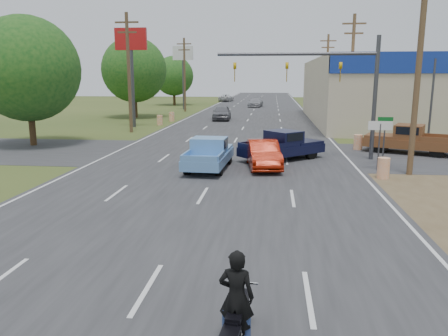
# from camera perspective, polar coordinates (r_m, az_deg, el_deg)

# --- Properties ---
(ground) EXTENTS (200.00, 200.00, 0.00)m
(ground) POSITION_cam_1_polar(r_m,az_deg,el_deg) (10.38, -10.02, -15.35)
(ground) COLOR #35471C
(ground) RESTS_ON ground
(main_road) EXTENTS (15.00, 180.00, 0.02)m
(main_road) POSITION_cam_1_polar(r_m,az_deg,el_deg) (49.15, 3.12, 6.25)
(main_road) COLOR #2D2D30
(main_road) RESTS_ON ground
(cross_road) EXTENTS (120.00, 10.00, 0.02)m
(cross_road) POSITION_cam_1_polar(r_m,az_deg,el_deg) (27.39, 0.50, 1.89)
(cross_road) COLOR #2D2D30
(cross_road) RESTS_ON ground
(utility_pole_1) EXTENTS (2.00, 0.28, 10.00)m
(utility_pole_1) POSITION_cam_1_polar(r_m,az_deg,el_deg) (22.88, 24.11, 12.30)
(utility_pole_1) COLOR #4C3823
(utility_pole_1) RESTS_ON ground
(utility_pole_2) EXTENTS (2.00, 0.28, 10.00)m
(utility_pole_2) POSITION_cam_1_polar(r_m,az_deg,el_deg) (40.42, 16.33, 12.16)
(utility_pole_2) COLOR #4C3823
(utility_pole_2) RESTS_ON ground
(utility_pole_3) EXTENTS (2.00, 0.28, 10.00)m
(utility_pole_3) POSITION_cam_1_polar(r_m,az_deg,el_deg) (58.24, 13.28, 12.05)
(utility_pole_3) COLOR #4C3823
(utility_pole_3) RESTS_ON ground
(utility_pole_5) EXTENTS (2.00, 0.28, 10.00)m
(utility_pole_5) POSITION_cam_1_polar(r_m,az_deg,el_deg) (38.83, -12.34, 12.40)
(utility_pole_5) COLOR #4C3823
(utility_pole_5) RESTS_ON ground
(utility_pole_6) EXTENTS (2.00, 0.28, 10.00)m
(utility_pole_6) POSITION_cam_1_polar(r_m,az_deg,el_deg) (62.07, -5.17, 12.27)
(utility_pole_6) COLOR #4C3823
(utility_pole_6) RESTS_ON ground
(tree_0) EXTENTS (7.14, 7.14, 8.84)m
(tree_0) POSITION_cam_1_polar(r_m,az_deg,el_deg) (33.35, -24.34, 11.70)
(tree_0) COLOR #422D19
(tree_0) RESTS_ON ground
(tree_1) EXTENTS (7.56, 7.56, 9.36)m
(tree_1) POSITION_cam_1_polar(r_m,az_deg,el_deg) (53.38, -11.67, 12.45)
(tree_1) COLOR #422D19
(tree_1) RESTS_ON ground
(tree_2) EXTENTS (6.72, 6.72, 8.32)m
(tree_2) POSITION_cam_1_polar(r_m,az_deg,el_deg) (76.74, -6.57, 11.86)
(tree_2) COLOR #422D19
(tree_2) RESTS_ON ground
(tree_5) EXTENTS (7.98, 7.98, 9.88)m
(tree_5) POSITION_cam_1_polar(r_m,az_deg,el_deg) (107.37, 21.48, 11.58)
(tree_5) COLOR #422D19
(tree_5) RESTS_ON ground
(tree_6) EXTENTS (8.82, 8.82, 10.92)m
(tree_6) POSITION_cam_1_polar(r_m,az_deg,el_deg) (108.90, -11.45, 12.47)
(tree_6) COLOR #422D19
(tree_6) RESTS_ON ground
(barrel_0) EXTENTS (0.56, 0.56, 1.00)m
(barrel_0) POSITION_cam_1_polar(r_m,az_deg,el_deg) (21.91, 20.10, -0.03)
(barrel_0) COLOR orange
(barrel_0) RESTS_ON ground
(barrel_1) EXTENTS (0.56, 0.56, 1.00)m
(barrel_1) POSITION_cam_1_polar(r_m,az_deg,el_deg) (30.18, 17.10, 3.23)
(barrel_1) COLOR orange
(barrel_1) RESTS_ON ground
(barrel_2) EXTENTS (0.56, 0.56, 1.00)m
(barrel_2) POSITION_cam_1_polar(r_m,az_deg,el_deg) (44.49, -8.39, 6.21)
(barrel_2) COLOR orange
(barrel_2) RESTS_ON ground
(barrel_3) EXTENTS (0.56, 0.56, 1.00)m
(barrel_3) POSITION_cam_1_polar(r_m,az_deg,el_deg) (48.29, -6.84, 6.67)
(barrel_3) COLOR orange
(barrel_3) RESTS_ON ground
(pole_sign_left_near) EXTENTS (3.00, 0.35, 9.20)m
(pole_sign_left_near) POSITION_cam_1_polar(r_m,az_deg,el_deg) (43.01, -12.02, 14.79)
(pole_sign_left_near) COLOR #3F3F44
(pole_sign_left_near) RESTS_ON ground
(pole_sign_left_far) EXTENTS (3.00, 0.35, 9.20)m
(pole_sign_left_far) POSITION_cam_1_polar(r_m,az_deg,el_deg) (66.23, -5.37, 13.83)
(pole_sign_left_far) COLOR #3F3F44
(pole_sign_left_far) RESTS_ON ground
(lane_sign) EXTENTS (1.20, 0.08, 2.52)m
(lane_sign) POSITION_cam_1_polar(r_m,az_deg,el_deg) (23.66, 19.69, 4.27)
(lane_sign) COLOR #3F3F44
(lane_sign) RESTS_ON ground
(street_name_sign) EXTENTS (0.80, 0.08, 2.61)m
(street_name_sign) POSITION_cam_1_polar(r_m,az_deg,el_deg) (25.28, 20.20, 4.00)
(street_name_sign) COLOR #3F3F44
(street_name_sign) RESTS_ON ground
(signal_mast) EXTENTS (9.12, 0.40, 7.00)m
(signal_mast) POSITION_cam_1_polar(r_m,az_deg,el_deg) (26.03, 13.42, 11.66)
(signal_mast) COLOR #3F3F44
(signal_mast) RESTS_ON ground
(red_convertible) EXTENTS (2.14, 4.57, 1.45)m
(red_convertible) POSITION_cam_1_polar(r_m,az_deg,el_deg) (23.08, 5.15, 1.79)
(red_convertible) COLOR maroon
(red_convertible) RESTS_ON ground
(motorcycle) EXTENTS (0.59, 1.88, 0.95)m
(motorcycle) POSITION_cam_1_polar(r_m,az_deg,el_deg) (8.14, 1.56, -19.95)
(motorcycle) COLOR black
(motorcycle) RESTS_ON ground
(rider) EXTENTS (0.67, 0.48, 1.72)m
(rider) POSITION_cam_1_polar(r_m,az_deg,el_deg) (7.94, 1.63, -17.13)
(rider) COLOR black
(rider) RESTS_ON ground
(blue_pickup) EXTENTS (2.15, 5.04, 1.64)m
(blue_pickup) POSITION_cam_1_polar(r_m,az_deg,el_deg) (22.79, -1.91, 1.97)
(blue_pickup) COLOR black
(blue_pickup) RESTS_ON ground
(navy_pickup) EXTENTS (5.12, 4.92, 1.70)m
(navy_pickup) POSITION_cam_1_polar(r_m,az_deg,el_deg) (25.48, 7.81, 2.97)
(navy_pickup) COLOR black
(navy_pickup) RESTS_ON ground
(brown_pickup) EXTENTS (5.81, 4.09, 1.80)m
(brown_pickup) POSITION_cam_1_polar(r_m,az_deg,el_deg) (29.85, 22.92, 3.53)
(brown_pickup) COLOR black
(brown_pickup) RESTS_ON ground
(distant_car_grey) EXTENTS (2.17, 4.90, 1.64)m
(distant_car_grey) POSITION_cam_1_polar(r_m,az_deg,el_deg) (49.28, -0.29, 7.23)
(distant_car_grey) COLOR slate
(distant_car_grey) RESTS_ON ground
(distant_car_silver) EXTENTS (2.57, 5.34, 1.50)m
(distant_car_silver) POSITION_cam_1_polar(r_m,az_deg,el_deg) (71.82, 4.12, 8.56)
(distant_car_silver) COLOR #A0A0A4
(distant_car_silver) RESTS_ON ground
(distant_car_white) EXTENTS (2.94, 5.19, 1.37)m
(distant_car_white) POSITION_cam_1_polar(r_m,az_deg,el_deg) (88.22, 0.30, 9.13)
(distant_car_white) COLOR #B8B8B8
(distant_car_white) RESTS_ON ground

